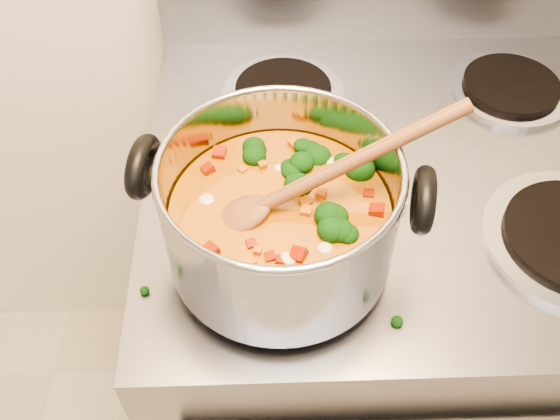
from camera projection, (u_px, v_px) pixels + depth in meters
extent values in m
cube|color=gray|center=(374.00, 329.00, 1.20)|extent=(0.72, 0.63, 0.92)
cylinder|color=#A5A5AD|center=(292.00, 247.00, 0.75)|extent=(0.22, 0.22, 0.01)
cylinder|color=black|center=(292.00, 242.00, 0.74)|extent=(0.17, 0.17, 0.01)
cylinder|color=#A5A5AD|center=(283.00, 94.00, 0.93)|extent=(0.18, 0.18, 0.01)
cylinder|color=black|center=(283.00, 89.00, 0.93)|extent=(0.14, 0.14, 0.01)
cylinder|color=#A5A5AD|center=(510.00, 89.00, 0.94)|extent=(0.18, 0.18, 0.01)
cylinder|color=black|center=(512.00, 85.00, 0.93)|extent=(0.14, 0.14, 0.01)
cylinder|color=#A0A1A8|center=(280.00, 212.00, 0.67)|extent=(0.25, 0.25, 0.14)
torus|color=#A0A1A8|center=(280.00, 168.00, 0.62)|extent=(0.26, 0.26, 0.01)
cylinder|color=#9C530E|center=(280.00, 229.00, 0.70)|extent=(0.24, 0.24, 0.08)
torus|color=black|center=(143.00, 167.00, 0.65)|extent=(0.03, 0.08, 0.08)
torus|color=black|center=(423.00, 200.00, 0.62)|extent=(0.03, 0.08, 0.08)
ellipsoid|color=black|center=(252.00, 194.00, 0.68)|extent=(0.04, 0.04, 0.03)
ellipsoid|color=black|center=(307.00, 191.00, 0.68)|extent=(0.04, 0.04, 0.03)
ellipsoid|color=black|center=(284.00, 185.00, 0.69)|extent=(0.04, 0.04, 0.03)
ellipsoid|color=black|center=(346.00, 228.00, 0.65)|extent=(0.04, 0.04, 0.03)
ellipsoid|color=black|center=(191.00, 198.00, 0.68)|extent=(0.04, 0.04, 0.03)
ellipsoid|color=black|center=(224.00, 194.00, 0.68)|extent=(0.04, 0.04, 0.03)
ellipsoid|color=black|center=(264.00, 248.00, 0.63)|extent=(0.04, 0.04, 0.03)
ellipsoid|color=black|center=(290.00, 238.00, 0.64)|extent=(0.04, 0.04, 0.03)
ellipsoid|color=maroon|center=(250.00, 229.00, 0.65)|extent=(0.01, 0.01, 0.01)
ellipsoid|color=maroon|center=(267.00, 176.00, 0.70)|extent=(0.01, 0.01, 0.01)
ellipsoid|color=maroon|center=(206.00, 169.00, 0.70)|extent=(0.01, 0.01, 0.01)
ellipsoid|color=maroon|center=(220.00, 222.00, 0.65)|extent=(0.01, 0.01, 0.01)
ellipsoid|color=maroon|center=(227.00, 231.00, 0.65)|extent=(0.01, 0.01, 0.01)
ellipsoid|color=maroon|center=(282.00, 177.00, 0.70)|extent=(0.01, 0.01, 0.01)
ellipsoid|color=maroon|center=(294.00, 147.00, 0.73)|extent=(0.01, 0.01, 0.01)
ellipsoid|color=maroon|center=(326.00, 152.00, 0.72)|extent=(0.01, 0.01, 0.01)
ellipsoid|color=maroon|center=(199.00, 183.00, 0.69)|extent=(0.01, 0.01, 0.01)
ellipsoid|color=maroon|center=(314.00, 279.00, 0.61)|extent=(0.01, 0.01, 0.01)
ellipsoid|color=maroon|center=(235.00, 257.00, 0.63)|extent=(0.01, 0.01, 0.01)
ellipsoid|color=maroon|center=(302.00, 248.00, 0.63)|extent=(0.01, 0.01, 0.01)
ellipsoid|color=#B9530A|center=(297.00, 148.00, 0.73)|extent=(0.01, 0.01, 0.01)
ellipsoid|color=#B9530A|center=(310.00, 169.00, 0.70)|extent=(0.01, 0.01, 0.01)
ellipsoid|color=#B9530A|center=(250.00, 216.00, 0.66)|extent=(0.01, 0.01, 0.01)
ellipsoid|color=#B9530A|center=(221.00, 162.00, 0.71)|extent=(0.01, 0.01, 0.01)
ellipsoid|color=#B9530A|center=(275.00, 262.00, 0.62)|extent=(0.01, 0.01, 0.01)
ellipsoid|color=#B9530A|center=(254.00, 157.00, 0.72)|extent=(0.01, 0.01, 0.01)
ellipsoid|color=#B9530A|center=(231.00, 148.00, 0.73)|extent=(0.01, 0.01, 0.01)
ellipsoid|color=#B9530A|center=(262.00, 213.00, 0.66)|extent=(0.01, 0.01, 0.01)
ellipsoid|color=#B9530A|center=(204.00, 179.00, 0.69)|extent=(0.01, 0.01, 0.01)
ellipsoid|color=beige|center=(203.00, 188.00, 0.69)|extent=(0.02, 0.02, 0.01)
ellipsoid|color=beige|center=(302.00, 168.00, 0.71)|extent=(0.02, 0.02, 0.01)
ellipsoid|color=beige|center=(264.00, 155.00, 0.72)|extent=(0.02, 0.02, 0.01)
ellipsoid|color=beige|center=(255.00, 278.00, 0.61)|extent=(0.02, 0.02, 0.01)
ellipsoid|color=beige|center=(294.00, 223.00, 0.65)|extent=(0.02, 0.02, 0.01)
ellipsoid|color=beige|center=(267.00, 249.00, 0.63)|extent=(0.02, 0.02, 0.01)
ellipsoid|color=brown|center=(239.00, 217.00, 0.66)|extent=(0.09, 0.06, 0.05)
cylinder|color=brown|center=(352.00, 162.00, 0.65)|extent=(0.25, 0.08, 0.11)
ellipsoid|color=black|center=(405.00, 287.00, 0.71)|extent=(0.01, 0.01, 0.01)
ellipsoid|color=black|center=(341.00, 361.00, 0.65)|extent=(0.01, 0.01, 0.01)
ellipsoid|color=black|center=(442.00, 353.00, 0.66)|extent=(0.01, 0.01, 0.01)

